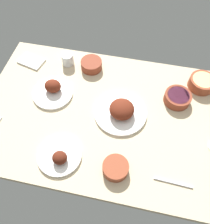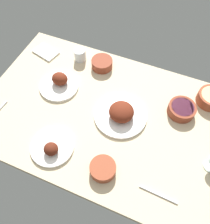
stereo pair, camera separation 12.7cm
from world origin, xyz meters
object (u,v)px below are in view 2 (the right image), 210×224
(plate_far_side, at_px, (52,147))
(bowl_onions, at_px, (182,109))
(fork_loose, at_px, (158,194))
(plate_center_main, at_px, (121,113))
(bowl_soup, at_px, (103,169))
(bowl_sauce, at_px, (102,63))
(water_tumbler, at_px, (80,55))
(folded_napkin, at_px, (46,52))
(plate_near_viewer, at_px, (59,83))

(plate_far_side, height_order, bowl_onions, plate_far_side)
(plate_far_side, height_order, fork_loose, plate_far_side)
(plate_center_main, relative_size, bowl_soup, 2.31)
(bowl_sauce, relative_size, bowl_soup, 1.04)
(bowl_onions, xyz_separation_m, bowl_soup, (-0.27, -0.48, -0.00))
(bowl_sauce, height_order, water_tumbler, water_tumbler)
(bowl_onions, xyz_separation_m, water_tumbler, (-0.70, 0.15, 0.01))
(bowl_onions, bearing_deg, fork_loose, -89.12)
(bowl_soup, relative_size, folded_napkin, 0.80)
(plate_center_main, relative_size, fork_loose, 1.60)
(plate_center_main, bearing_deg, water_tumbler, 142.12)
(bowl_onions, bearing_deg, plate_near_viewer, -172.50)
(plate_far_side, distance_m, bowl_soup, 0.28)
(plate_near_viewer, relative_size, water_tumbler, 3.05)
(plate_far_side, xyz_separation_m, bowl_soup, (0.28, -0.01, 0.01))
(bowl_sauce, distance_m, fork_loose, 0.83)
(folded_napkin, bearing_deg, plate_near_viewer, -43.55)
(plate_center_main, distance_m, bowl_sauce, 0.39)
(folded_napkin, bearing_deg, bowl_sauce, 4.25)
(bowl_sauce, bearing_deg, water_tumbler, 177.18)
(plate_near_viewer, xyz_separation_m, bowl_sauce, (0.17, 0.24, 0.01))
(bowl_sauce, xyz_separation_m, bowl_soup, (0.27, -0.62, -0.00))
(bowl_onions, height_order, bowl_soup, bowl_onions)
(bowl_soup, distance_m, fork_loose, 0.28)
(plate_center_main, height_order, plate_near_viewer, plate_center_main)
(bowl_onions, relative_size, folded_napkin, 0.96)
(plate_near_viewer, relative_size, bowl_soup, 1.86)
(water_tumbler, relative_size, folded_napkin, 0.49)
(water_tumbler, height_order, folded_napkin, water_tumbler)
(plate_center_main, bearing_deg, bowl_soup, -84.85)
(plate_center_main, distance_m, folded_napkin, 0.69)
(plate_near_viewer, relative_size, bowl_onions, 1.56)
(bowl_onions, distance_m, bowl_soup, 0.55)
(bowl_soup, xyz_separation_m, folded_napkin, (-0.66, 0.59, -0.02))
(plate_near_viewer, bearing_deg, water_tumbler, 86.00)
(water_tumbler, bearing_deg, bowl_onions, -12.42)
(plate_center_main, height_order, fork_loose, plate_center_main)
(bowl_onions, height_order, fork_loose, bowl_onions)
(plate_near_viewer, xyz_separation_m, bowl_soup, (0.44, -0.38, 0.00))
(plate_near_viewer, distance_m, bowl_onions, 0.72)
(fork_loose, bearing_deg, bowl_sauce, -46.52)
(plate_center_main, height_order, bowl_soup, plate_center_main)
(bowl_onions, height_order, water_tumbler, water_tumbler)
(plate_near_viewer, xyz_separation_m, water_tumbler, (0.02, 0.25, 0.01))
(bowl_sauce, distance_m, water_tumbler, 0.16)
(fork_loose, bearing_deg, plate_center_main, -44.40)
(plate_near_viewer, height_order, bowl_sauce, plate_near_viewer)
(fork_loose, bearing_deg, plate_near_viewer, -25.90)
(plate_far_side, distance_m, bowl_sauce, 0.62)
(fork_loose, bearing_deg, plate_far_side, 1.17)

